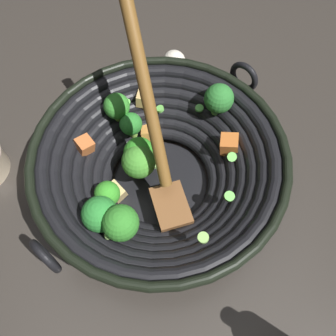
{
  "coord_description": "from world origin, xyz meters",
  "views": [
    {
      "loc": [
        -0.25,
        -0.03,
        0.52
      ],
      "look_at": [
        0.02,
        -0.01,
        0.03
      ],
      "focal_mm": 36.19,
      "sensor_mm": 36.0,
      "label": 1
    }
  ],
  "objects": [
    {
      "name": "garlic_bulb",
      "position": [
        0.26,
        -0.01,
        0.02
      ],
      "size": [
        0.05,
        0.05,
        0.05
      ],
      "primitive_type": "sphere",
      "color": "silver",
      "rests_on": "ground"
    },
    {
      "name": "ground_plane",
      "position": [
        0.0,
        0.0,
        0.0
      ],
      "size": [
        4.0,
        4.0,
        0.0
      ],
      "primitive_type": "plane",
      "color": "#332D28"
    },
    {
      "name": "wok",
      "position": [
        0.0,
        0.0,
        0.07
      ],
      "size": [
        0.38,
        0.38,
        0.28
      ],
      "color": "black",
      "rests_on": "ground"
    }
  ]
}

